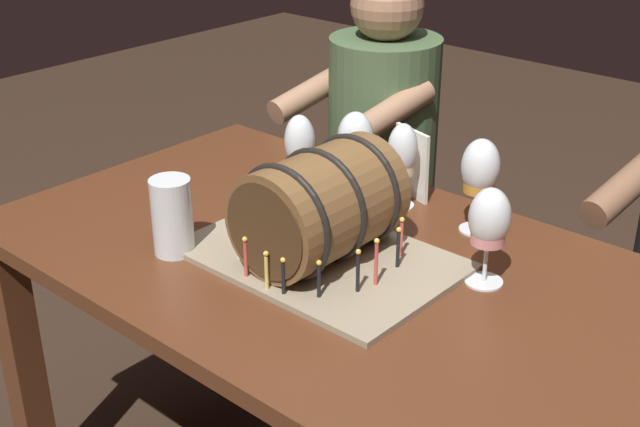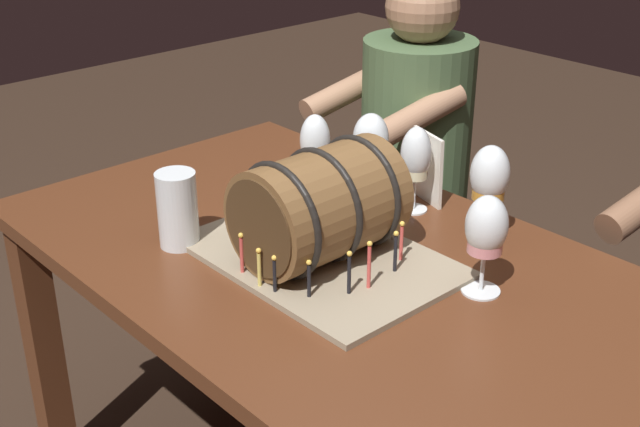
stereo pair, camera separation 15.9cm
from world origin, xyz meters
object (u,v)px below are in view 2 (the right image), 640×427
Objects in this scene: wine_glass_white at (416,158)px; wine_glass_empty at (371,140)px; barrel_cake at (320,212)px; wine_glass_rose at (486,230)px; person_seated_left at (412,190)px; beer_pint at (178,214)px; menu_card at (427,167)px; wine_glass_red at (315,144)px; wine_glass_amber at (490,178)px; dining_table at (342,310)px.

wine_glass_white is 0.97× the size of wine_glass_empty.
wine_glass_white is at bearing 95.98° from barrel_cake.
wine_glass_white is (-0.03, 0.30, 0.02)m from barrel_cake.
wine_glass_empty is (-0.43, 0.14, 0.01)m from wine_glass_rose.
barrel_cake is 0.92m from person_seated_left.
menu_card reaches higher than beer_pint.
menu_card is (-0.01, 0.06, -0.04)m from wine_glass_white.
wine_glass_empty reaches higher than wine_glass_white.
wine_glass_white is 0.23m from wine_glass_red.
wine_glass_red is 1.19× the size of menu_card.
wine_glass_amber is 0.30m from wine_glass_empty.
barrel_cake is 0.35m from wine_glass_amber.
dining_table is at bearing -57.48° from person_seated_left.
barrel_cake is at bearing 34.81° from beer_pint.
dining_table is 7.37× the size of wine_glass_empty.
wine_glass_rose reaches higher than menu_card.
person_seated_left reaches higher than wine_glass_white.
dining_table is at bearing -32.40° from wine_glass_red.
wine_glass_amber is 0.62m from beer_pint.
wine_glass_red is at bearing 89.88° from beer_pint.
dining_table is at bearing -156.26° from wine_glass_rose.
wine_glass_red reaches higher than dining_table.
dining_table is at bearing -76.31° from wine_glass_white.
wine_glass_empty is at bearing 117.17° from barrel_cake.
beer_pint is (-0.27, -0.19, 0.18)m from dining_table.
wine_glass_empty is (-0.11, -0.02, 0.02)m from wine_glass_white.
barrel_cake is 2.68× the size of wine_glass_white.
wine_glass_red is (-0.24, 0.20, 0.02)m from barrel_cake.
barrel_cake is 0.31m from wine_glass_white.
wine_glass_red is at bearing 173.07° from wine_glass_rose.
dining_table is at bearing 36.91° from barrel_cake.
menu_card is at bearing 40.42° from wine_glass_red.
wine_glass_rose is (0.13, -0.17, -0.01)m from wine_glass_amber.
wine_glass_empty is at bearing -168.05° from wine_glass_white.
wine_glass_rose reaches higher than beer_pint.
dining_table is 0.22m from barrel_cake.
wine_glass_red is (-0.52, 0.06, -0.00)m from wine_glass_rose.
beer_pint is 0.56m from menu_card.
wine_glass_rose reaches higher than dining_table.
wine_glass_white is at bearing 152.09° from wine_glass_rose.
wine_glass_amber is at bearing 15.62° from wine_glass_red.
wine_glass_white is 1.23× the size of beer_pint.
wine_glass_empty is (0.09, 0.08, 0.02)m from wine_glass_red.
wine_glass_rose is 1.19× the size of menu_card.
person_seated_left is at bearing 122.52° from dining_table.
wine_glass_red reaches higher than beer_pint.
menu_card is (-0.08, 0.33, 0.19)m from dining_table.
wine_glass_red is at bearing 139.86° from barrel_cake.
menu_card is (-0.33, 0.22, -0.04)m from wine_glass_rose.
wine_glass_amber is (0.12, 0.28, 0.24)m from dining_table.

